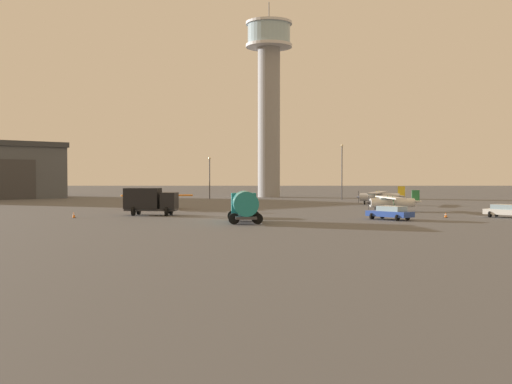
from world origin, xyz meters
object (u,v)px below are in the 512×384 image
(airplane_white, at_px, (393,201))
(light_post_north, at_px, (210,174))
(control_tower, at_px, (269,88))
(truck_box_black, at_px, (150,200))
(truck_fuel_tanker_teal, at_px, (245,205))
(car_white, at_px, (507,211))
(car_blue, at_px, (391,212))
(traffic_cone_near_left, at_px, (74,215))
(traffic_cone_near_right, at_px, (446,215))
(light_post_east, at_px, (342,167))
(airplane_orange, at_px, (158,199))
(airplane_silver, at_px, (381,196))

(airplane_white, xyz_separation_m, light_post_north, (-25.32, 39.41, 3.48))
(control_tower, xyz_separation_m, truck_box_black, (-14.34, -58.03, -20.32))
(truck_fuel_tanker_teal, bearing_deg, control_tower, -6.89)
(control_tower, height_order, car_white, control_tower)
(car_blue, bearing_deg, car_white, -118.21)
(car_white, relative_size, traffic_cone_near_left, 7.26)
(airplane_white, bearing_deg, car_white, 124.64)
(truck_box_black, xyz_separation_m, traffic_cone_near_right, (31.47, -3.97, -1.39))
(airplane_white, relative_size, light_post_east, 0.89)
(airplane_white, relative_size, truck_fuel_tanker_teal, 1.35)
(traffic_cone_near_left, bearing_deg, traffic_cone_near_right, 0.50)
(airplane_orange, height_order, car_white, airplane_orange)
(light_post_east, xyz_separation_m, light_post_north, (-23.88, 4.37, -1.14))
(airplane_orange, bearing_deg, truck_fuel_tanker_teal, -167.89)
(airplane_silver, height_order, car_blue, airplane_silver)
(airplane_silver, xyz_separation_m, traffic_cone_near_right, (1.22, -28.24, -1.04))
(light_post_north, distance_m, traffic_cone_near_right, 58.42)
(control_tower, bearing_deg, airplane_silver, -64.76)
(airplane_silver, height_order, light_post_east, light_post_east)
(airplane_orange, height_order, light_post_north, light_post_north)
(airplane_silver, bearing_deg, light_post_north, -18.74)
(control_tower, distance_m, car_blue, 69.38)
(light_post_east, bearing_deg, airplane_orange, -132.95)
(car_blue, xyz_separation_m, car_white, (12.82, 3.21, -0.00))
(airplane_orange, bearing_deg, control_tower, -33.42)
(control_tower, bearing_deg, airplane_white, -74.38)
(light_post_north, relative_size, traffic_cone_near_right, 14.18)
(light_post_east, relative_size, traffic_cone_near_right, 18.14)
(airplane_white, bearing_deg, traffic_cone_near_left, 13.73)
(traffic_cone_near_left, bearing_deg, airplane_orange, 70.08)
(control_tower, xyz_separation_m, car_blue, (10.67, -65.18, -21.24))
(light_post_east, height_order, traffic_cone_near_left, light_post_east)
(truck_box_black, distance_m, car_white, 38.05)
(truck_box_black, bearing_deg, traffic_cone_near_left, -143.26)
(airplane_silver, distance_m, light_post_north, 35.49)
(airplane_silver, distance_m, car_white, 29.21)
(airplane_white, bearing_deg, control_tower, -79.02)
(car_blue, xyz_separation_m, light_post_east, (2.01, 49.71, 5.09))
(traffic_cone_near_left, bearing_deg, car_blue, -5.06)
(car_white, bearing_deg, car_blue, -121.32)
(airplane_silver, distance_m, truck_fuel_tanker_teal, 40.31)
(airplane_orange, bearing_deg, light_post_east, -57.69)
(airplane_silver, relative_size, truck_fuel_tanker_teal, 1.42)
(airplane_white, height_order, car_blue, airplane_white)
(truck_box_black, distance_m, traffic_cone_near_right, 31.75)
(traffic_cone_near_left, bearing_deg, light_post_east, 53.91)
(car_white, height_order, light_post_east, light_post_east)
(car_white, height_order, traffic_cone_near_left, car_white)
(airplane_orange, bearing_deg, traffic_cone_near_right, -131.32)
(control_tower, distance_m, light_post_east, 25.71)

